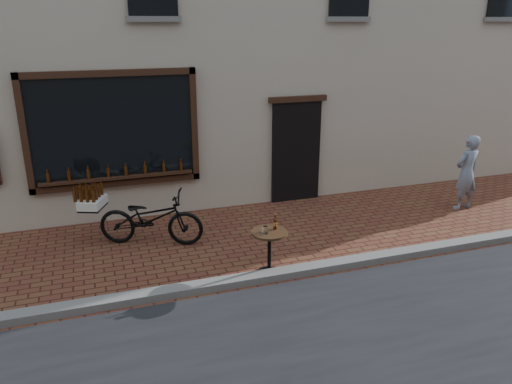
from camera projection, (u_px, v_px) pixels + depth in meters
name	position (u px, v px, depth m)	size (l,w,h in m)	color
ground	(268.00, 286.00, 7.58)	(90.00, 90.00, 0.00)	#5F2B1E
kerb	(264.00, 276.00, 7.74)	(90.00, 0.25, 0.12)	slate
cargo_bicycle	(149.00, 218.00, 8.87)	(2.25, 1.38, 1.05)	black
bistro_table	(270.00, 244.00, 7.77)	(0.58, 0.58, 0.99)	black
pedestrian	(467.00, 173.00, 10.46)	(0.59, 0.38, 1.61)	gray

